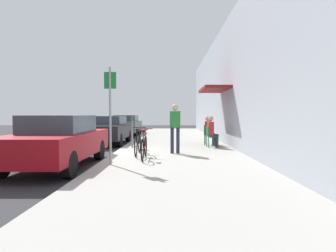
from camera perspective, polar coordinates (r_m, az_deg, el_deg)
ground_plane at (r=9.95m, az=-11.20°, el=-6.18°), size 60.00×60.00×0.00m
sidewalk_slab at (r=11.72m, az=1.70°, el=-4.57°), size 4.50×32.00×0.12m
building_facade at (r=12.02m, az=13.34°, el=8.83°), size 1.40×32.00×5.69m
parked_car_0 at (r=8.41m, az=-21.19°, el=-2.73°), size 1.80×4.40×1.44m
parked_car_1 at (r=14.40m, az=-11.96°, el=-0.66°), size 1.80×4.40×1.39m
parked_car_2 at (r=19.95m, az=-8.46°, el=0.21°), size 1.80×4.40×1.43m
parking_meter at (r=11.61m, az=-7.20°, el=-0.55°), size 0.12×0.10×1.32m
street_sign at (r=7.71m, az=-11.54°, el=3.60°), size 0.32×0.06×2.60m
bicycle_0 at (r=8.67m, az=-4.84°, el=-4.20°), size 0.46×1.71×0.90m
bicycle_1 at (r=9.55m, az=-6.09°, el=-3.61°), size 0.46×1.71×0.90m
cafe_chair_0 at (r=11.79m, az=8.52°, el=-1.80°), size 0.47×0.47×0.87m
seated_patron_0 at (r=11.79m, az=8.81°, el=-0.87°), size 0.45×0.38×1.29m
cafe_chair_1 at (r=12.70m, az=7.94°, el=-1.51°), size 0.51×0.51×0.87m
seated_patron_1 at (r=12.69m, az=8.22°, el=-0.64°), size 0.48×0.42×1.29m
pedestrian_standing at (r=9.76m, az=1.43°, el=0.30°), size 0.36×0.22×1.70m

